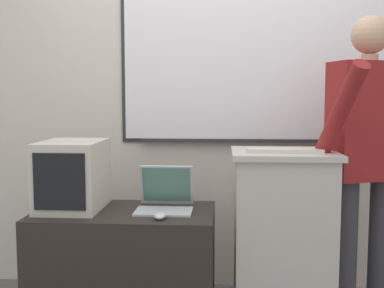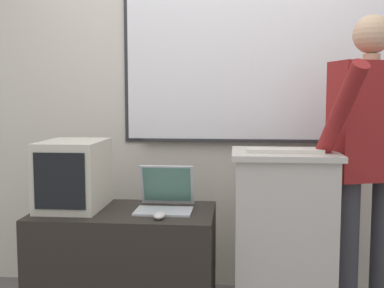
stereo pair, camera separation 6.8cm
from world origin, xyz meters
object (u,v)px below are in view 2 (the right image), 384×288
side_desk (125,271)px  wireless_keyboard (285,151)px  laptop (166,195)px  lectern_podium (283,243)px  computer_mouse_by_laptop (159,216)px  person_presenter (368,152)px  crt_monitor (74,174)px

side_desk → wireless_keyboard: bearing=0.1°
laptop → wireless_keyboard: (0.65, -0.06, 0.26)m
wireless_keyboard → lectern_podium: bearing=86.1°
lectern_podium → wireless_keyboard: size_ratio=2.56×
wireless_keyboard → computer_mouse_by_laptop: (-0.65, -0.17, -0.32)m
wireless_keyboard → computer_mouse_by_laptop: wireless_keyboard is taller
side_desk → computer_mouse_by_laptop: 0.46m
side_desk → person_presenter: bearing=5.6°
lectern_podium → person_presenter: bearing=8.3°
side_desk → computer_mouse_by_laptop: size_ratio=9.86×
crt_monitor → laptop: bearing=2.5°
computer_mouse_by_laptop → crt_monitor: size_ratio=0.23×
side_desk → wireless_keyboard: wireless_keyboard is taller
lectern_podium → person_presenter: size_ratio=0.58×
wireless_keyboard → laptop: bearing=174.9°
laptop → computer_mouse_by_laptop: laptop is taller
lectern_podium → crt_monitor: bearing=-178.7°
side_desk → computer_mouse_by_laptop: bearing=-37.1°
lectern_podium → person_presenter: (0.46, 0.07, 0.50)m
lectern_podium → wireless_keyboard: (-0.00, -0.06, 0.52)m
crt_monitor → side_desk: bearing=-7.0°
laptop → computer_mouse_by_laptop: bearing=-90.2°
laptop → person_presenter: bearing=3.7°
side_desk → person_presenter: size_ratio=0.56×
side_desk → laptop: size_ratio=3.21×
person_presenter → crt_monitor: 1.64m
lectern_podium → side_desk: lectern_podium is taller
side_desk → lectern_podium: bearing=4.2°
wireless_keyboard → crt_monitor: crt_monitor is taller
crt_monitor → lectern_podium: bearing=1.3°
side_desk → person_presenter: (1.33, 0.13, 0.67)m
side_desk → laptop: 0.48m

